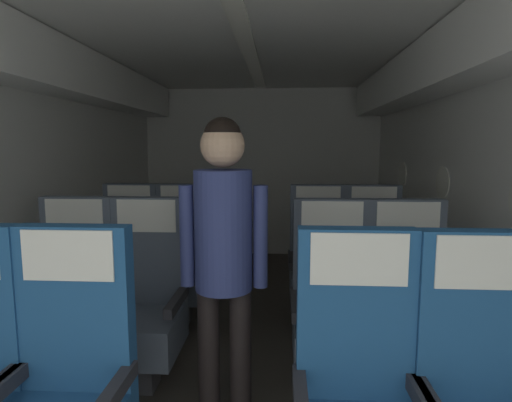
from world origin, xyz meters
TOP-DOWN VIEW (x-y plane):
  - ground at (0.00, 2.75)m, footprint 3.36×5.89m
  - fuselage_shell at (0.00, 3.00)m, footprint 3.24×5.54m
  - seat_a_left_aisle at (-0.56, 1.37)m, footprint 0.48×0.49m
  - seat_b_left_window at (-1.01, 2.31)m, footprint 0.48×0.49m
  - seat_b_left_aisle at (-0.56, 2.31)m, footprint 0.48×0.49m
  - seat_b_right_aisle at (1.01, 2.30)m, footprint 0.48×0.49m
  - seat_b_right_window at (0.56, 2.30)m, footprint 0.48×0.49m
  - seat_c_left_window at (-1.02, 3.25)m, footprint 0.48×0.49m
  - seat_c_left_aisle at (-0.57, 3.26)m, footprint 0.48×0.49m
  - seat_c_right_aisle at (1.02, 3.26)m, footprint 0.48×0.49m
  - seat_c_right_window at (0.57, 3.26)m, footprint 0.48×0.49m
  - flight_attendant at (-0.02, 1.90)m, footprint 0.43×0.28m

SIDE VIEW (x-z plane):
  - ground at x=0.00m, z-range -0.02..0.00m
  - seat_a_left_aisle at x=-0.56m, z-range -0.09..1.04m
  - seat_b_left_window at x=-1.01m, z-range -0.09..1.04m
  - seat_b_left_aisle at x=-0.56m, z-range -0.09..1.04m
  - seat_b_right_aisle at x=1.01m, z-range -0.09..1.04m
  - seat_b_right_window at x=0.56m, z-range -0.09..1.04m
  - seat_c_left_window at x=-1.02m, z-range -0.09..1.04m
  - seat_c_left_aisle at x=-0.57m, z-range -0.09..1.04m
  - seat_c_right_aisle at x=1.02m, z-range -0.09..1.04m
  - seat_c_right_window at x=0.57m, z-range -0.09..1.04m
  - flight_attendant at x=-0.02m, z-range 0.18..1.76m
  - fuselage_shell at x=0.00m, z-range 0.48..2.74m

